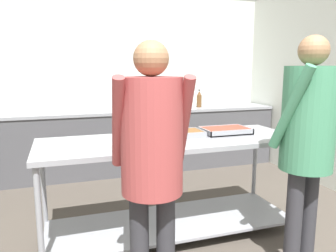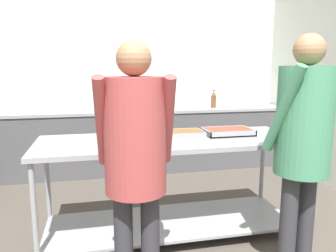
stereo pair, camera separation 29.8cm
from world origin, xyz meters
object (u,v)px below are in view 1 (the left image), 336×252
at_px(plate_stack, 96,148).
at_px(sauce_pan, 130,132).
at_px(serving_tray_vegetables, 225,131).
at_px(guest_serving_left, 152,150).
at_px(guest_serving_right, 308,131).
at_px(serving_tray_roast, 180,134).
at_px(water_bottle, 199,99).

distance_m(plate_stack, sauce_pan, 0.58).
distance_m(sauce_pan, serving_tray_vegetables, 0.92).
relative_size(guest_serving_left, guest_serving_right, 0.96).
distance_m(serving_tray_roast, serving_tray_vegetables, 0.47).
bearing_deg(serving_tray_vegetables, guest_serving_right, -79.62).
bearing_deg(serving_tray_roast, serving_tray_vegetables, 1.66).
xyz_separation_m(guest_serving_left, water_bottle, (1.56, 2.83, 0.02)).
distance_m(serving_tray_roast, water_bottle, 2.20).
height_order(serving_tray_roast, serving_tray_vegetables, same).
distance_m(sauce_pan, water_bottle, 2.30).
bearing_deg(plate_stack, sauce_pan, 52.32).
xyz_separation_m(serving_tray_vegetables, guest_serving_right, (0.17, -0.91, 0.15)).
distance_m(guest_serving_left, guest_serving_right, 1.16).
distance_m(sauce_pan, guest_serving_left, 1.08).
bearing_deg(serving_tray_vegetables, plate_stack, -166.45).
relative_size(guest_serving_left, water_bottle, 6.18).
bearing_deg(sauce_pan, water_bottle, 50.09).
bearing_deg(plate_stack, water_bottle, 50.54).
bearing_deg(guest_serving_left, plate_stack, 114.13).
height_order(serving_tray_vegetables, guest_serving_left, guest_serving_left).
relative_size(plate_stack, serving_tray_vegetables, 0.54).
distance_m(serving_tray_roast, guest_serving_left, 1.04).
bearing_deg(guest_serving_right, water_bottle, 81.89).
xyz_separation_m(sauce_pan, serving_tray_vegetables, (0.90, -0.16, -0.01)).
height_order(serving_tray_roast, guest_serving_left, guest_serving_left).
distance_m(serving_tray_roast, guest_serving_right, 1.11).
bearing_deg(sauce_pan, guest_serving_right, -44.92).
relative_size(plate_stack, sauce_pan, 0.62).
relative_size(serving_tray_roast, guest_serving_left, 0.24).
xyz_separation_m(sauce_pan, water_bottle, (1.48, 1.76, 0.11)).
relative_size(plate_stack, serving_tray_roast, 0.59).
bearing_deg(sauce_pan, plate_stack, -127.68).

